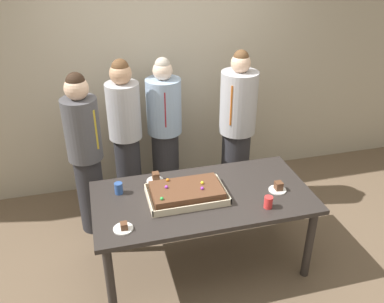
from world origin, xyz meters
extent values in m
plane|color=brown|center=(0.00, 0.00, 0.00)|extent=(12.00, 12.00, 0.00)
cube|color=#B2A893|center=(0.00, 1.60, 1.50)|extent=(8.00, 0.12, 3.00)
cube|color=#2D2826|center=(0.00, 0.00, 0.72)|extent=(1.84, 0.92, 0.04)
cylinder|color=#2D2826|center=(-0.84, -0.38, 0.35)|extent=(0.07, 0.07, 0.70)
cylinder|color=#2D2826|center=(0.84, -0.38, 0.35)|extent=(0.07, 0.07, 0.70)
cylinder|color=#2D2826|center=(-0.84, 0.38, 0.35)|extent=(0.07, 0.07, 0.70)
cylinder|color=#2D2826|center=(0.84, 0.38, 0.35)|extent=(0.07, 0.07, 0.70)
cube|color=beige|center=(-0.14, 0.01, 0.75)|extent=(0.65, 0.41, 0.01)
cube|color=beige|center=(-0.14, -0.20, 0.78)|extent=(0.65, 0.01, 0.05)
cube|color=beige|center=(-0.14, 0.21, 0.78)|extent=(0.65, 0.01, 0.05)
cube|color=beige|center=(-0.46, 0.01, 0.78)|extent=(0.01, 0.41, 0.05)
cube|color=beige|center=(0.18, 0.01, 0.78)|extent=(0.01, 0.41, 0.05)
cube|color=brown|center=(-0.14, 0.01, 0.80)|extent=(0.58, 0.34, 0.09)
sphere|color=yellow|center=(0.00, 0.03, 0.85)|extent=(0.03, 0.03, 0.03)
sphere|color=purple|center=(-0.02, -0.05, 0.85)|extent=(0.03, 0.03, 0.03)
sphere|color=orange|center=(-0.27, 0.14, 0.85)|extent=(0.03, 0.03, 0.03)
sphere|color=purple|center=(-0.30, 0.04, 0.85)|extent=(0.03, 0.03, 0.03)
sphere|color=green|center=(-0.37, -0.11, 0.85)|extent=(0.03, 0.03, 0.03)
cylinder|color=white|center=(-0.70, -0.27, 0.75)|extent=(0.15, 0.15, 0.01)
cube|color=brown|center=(-0.69, -0.28, 0.78)|extent=(0.05, 0.06, 0.05)
cylinder|color=white|center=(0.64, -0.09, 0.75)|extent=(0.15, 0.15, 0.01)
cube|color=brown|center=(0.65, -0.09, 0.79)|extent=(0.06, 0.06, 0.07)
cylinder|color=white|center=(-0.35, 0.32, 0.75)|extent=(0.15, 0.15, 0.01)
cube|color=brown|center=(-0.34, 0.33, 0.79)|extent=(0.06, 0.07, 0.07)
cylinder|color=#2D5199|center=(-0.68, 0.21, 0.79)|extent=(0.07, 0.07, 0.10)
cylinder|color=red|center=(0.46, -0.29, 0.79)|extent=(0.07, 0.07, 0.10)
cylinder|color=#28282D|center=(0.63, 0.91, 0.42)|extent=(0.30, 0.30, 0.84)
cylinder|color=#B2B2B7|center=(0.63, 0.91, 1.16)|extent=(0.38, 0.38, 0.65)
cube|color=orange|center=(0.52, 0.78, 1.20)|extent=(0.04, 0.02, 0.41)
sphere|color=beige|center=(0.63, 0.91, 1.57)|extent=(0.20, 0.20, 0.20)
sphere|color=brown|center=(0.63, 0.91, 1.63)|extent=(0.15, 0.15, 0.15)
cylinder|color=#28282D|center=(-0.09, 1.17, 0.40)|extent=(0.29, 0.29, 0.81)
cylinder|color=#93ADCC|center=(-0.09, 1.17, 1.10)|extent=(0.37, 0.37, 0.58)
cube|color=maroon|center=(-0.10, 1.00, 1.13)|extent=(0.04, 0.02, 0.37)
sphere|color=beige|center=(-0.09, 1.17, 1.48)|extent=(0.20, 0.20, 0.20)
sphere|color=#B2A899|center=(-0.09, 1.17, 1.54)|extent=(0.16, 0.16, 0.16)
cylinder|color=#28282D|center=(-0.93, 0.78, 0.41)|extent=(0.26, 0.26, 0.82)
cylinder|color=#4C4C51|center=(-0.93, 0.78, 1.11)|extent=(0.33, 0.33, 0.59)
cube|color=gold|center=(-0.82, 0.67, 1.14)|extent=(0.04, 0.02, 0.38)
sphere|color=beige|center=(-0.93, 0.78, 1.51)|extent=(0.21, 0.21, 0.21)
sphere|color=black|center=(-0.93, 0.78, 1.56)|extent=(0.17, 0.17, 0.17)
cylinder|color=#28282D|center=(-0.52, 1.04, 0.43)|extent=(0.27, 0.27, 0.86)
cylinder|color=#B2B2B7|center=(-0.52, 1.04, 1.14)|extent=(0.33, 0.33, 0.57)
sphere|color=tan|center=(-0.52, 1.04, 1.52)|extent=(0.21, 0.21, 0.21)
sphere|color=brown|center=(-0.52, 1.04, 1.58)|extent=(0.17, 0.17, 0.17)
camera|label=1|loc=(-0.81, -2.73, 2.71)|focal=38.30mm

